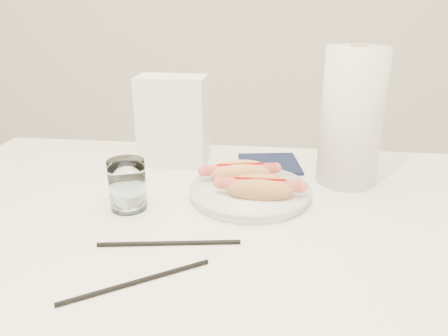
# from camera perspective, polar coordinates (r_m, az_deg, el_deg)

# --- Properties ---
(table) EXTENTS (1.20, 0.80, 0.75)m
(table) POSITION_cam_1_polar(r_m,az_deg,el_deg) (0.88, -3.66, -9.01)
(table) COLOR white
(table) RESTS_ON ground
(plate) EXTENTS (0.26, 0.26, 0.02)m
(plate) POSITION_cam_1_polar(r_m,az_deg,el_deg) (0.90, 3.32, -3.27)
(plate) COLOR white
(plate) RESTS_ON table
(hotdog_left) EXTENTS (0.15, 0.09, 0.04)m
(hotdog_left) POSITION_cam_1_polar(r_m,az_deg,el_deg) (0.92, 2.04, -0.55)
(hotdog_left) COLOR #E29E5A
(hotdog_left) RESTS_ON plate
(hotdog_right) EXTENTS (0.16, 0.06, 0.04)m
(hotdog_right) POSITION_cam_1_polar(r_m,az_deg,el_deg) (0.85, 4.63, -2.56)
(hotdog_right) COLOR tan
(hotdog_right) RESTS_ON plate
(water_glass) EXTENTS (0.07, 0.07, 0.10)m
(water_glass) POSITION_cam_1_polar(r_m,az_deg,el_deg) (0.86, -12.32, -2.11)
(water_glass) COLOR white
(water_glass) RESTS_ON table
(chopstick_near) EXTENTS (0.19, 0.13, 0.01)m
(chopstick_near) POSITION_cam_1_polar(r_m,az_deg,el_deg) (0.66, -11.16, -14.15)
(chopstick_near) COLOR black
(chopstick_near) RESTS_ON table
(chopstick_far) EXTENTS (0.23, 0.04, 0.01)m
(chopstick_far) POSITION_cam_1_polar(r_m,az_deg,el_deg) (0.74, -7.07, -9.57)
(chopstick_far) COLOR black
(chopstick_far) RESTS_ON table
(napkin_box) EXTENTS (0.16, 0.09, 0.21)m
(napkin_box) POSITION_cam_1_polar(r_m,az_deg,el_deg) (1.06, -6.58, 6.02)
(napkin_box) COLOR white
(napkin_box) RESTS_ON table
(navy_napkin) EXTENTS (0.16, 0.16, 0.01)m
(navy_napkin) POSITION_cam_1_polar(r_m,az_deg,el_deg) (1.07, 5.84, 0.53)
(navy_napkin) COLOR #101733
(navy_napkin) RESTS_ON table
(paper_towel_roll) EXTENTS (0.16, 0.16, 0.29)m
(paper_towel_roll) POSITION_cam_1_polar(r_m,az_deg,el_deg) (0.97, 16.09, 6.30)
(paper_towel_roll) COLOR silver
(paper_towel_roll) RESTS_ON table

